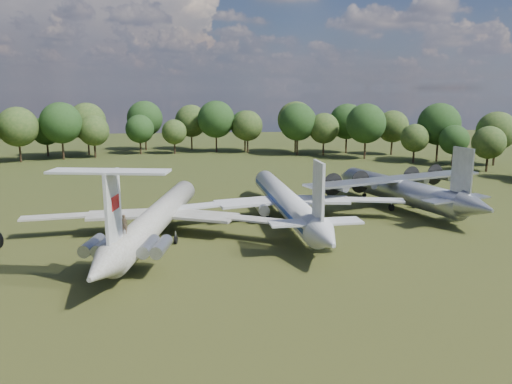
{
  "coord_description": "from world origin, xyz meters",
  "views": [
    {
      "loc": [
        2.92,
        -64.4,
        18.63
      ],
      "look_at": [
        10.4,
        0.45,
        5.0
      ],
      "focal_mm": 35.0,
      "sensor_mm": 36.0,
      "label": 1
    }
  ],
  "objects_px": {
    "person_on_il62": "(124,224)",
    "tu104_jet": "(286,205)",
    "il62_airliner": "(158,222)",
    "an12_transport": "(399,194)"
  },
  "relations": [
    {
      "from": "il62_airliner",
      "to": "person_on_il62",
      "type": "bearing_deg",
      "value": -90.0
    },
    {
      "from": "an12_transport",
      "to": "il62_airliner",
      "type": "bearing_deg",
      "value": -179.91
    },
    {
      "from": "tu104_jet",
      "to": "an12_transport",
      "type": "relative_size",
      "value": 1.28
    },
    {
      "from": "il62_airliner",
      "to": "person_on_il62",
      "type": "distance_m",
      "value": 12.85
    },
    {
      "from": "tu104_jet",
      "to": "an12_transport",
      "type": "distance_m",
      "value": 19.99
    },
    {
      "from": "person_on_il62",
      "to": "tu104_jet",
      "type": "bearing_deg",
      "value": -137.84
    },
    {
      "from": "il62_airliner",
      "to": "person_on_il62",
      "type": "height_order",
      "value": "person_on_il62"
    },
    {
      "from": "an12_transport",
      "to": "person_on_il62",
      "type": "height_order",
      "value": "person_on_il62"
    },
    {
      "from": "tu104_jet",
      "to": "person_on_il62",
      "type": "bearing_deg",
      "value": -138.71
    },
    {
      "from": "il62_airliner",
      "to": "an12_transport",
      "type": "relative_size",
      "value": 1.26
    }
  ]
}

